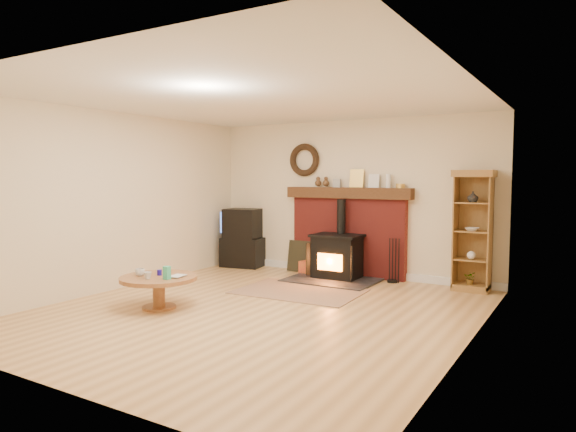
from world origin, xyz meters
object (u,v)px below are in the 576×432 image
Objects in this scene: coffee_table at (158,282)px; wood_stove at (336,258)px; curio_cabinet at (473,230)px; tv_unit at (243,239)px.

wood_stove is at bearing 68.06° from coffee_table.
tv_unit is at bearing -178.82° from curio_cabinet.
wood_stove is 2.13m from curio_cabinet.
wood_stove reaches higher than tv_unit.
curio_cabinet reaches higher than tv_unit.
curio_cabinet reaches higher than coffee_table.
curio_cabinet is at bearing 7.73° from wood_stove.
coffee_table is (-3.18, -3.09, -0.55)m from curio_cabinet.
wood_stove reaches higher than coffee_table.
curio_cabinet reaches higher than wood_stove.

